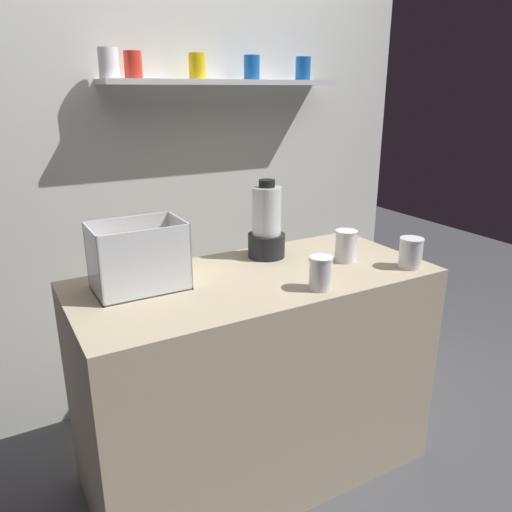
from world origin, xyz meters
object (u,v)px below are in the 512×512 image
at_px(carrot_display_bin, 139,268).
at_px(juice_cup_pomegranate_far_left, 321,275).
at_px(juice_cup_pomegranate_middle, 411,255).
at_px(juice_cup_beet_left, 346,248).
at_px(blender_pitcher, 267,226).

height_order(carrot_display_bin, juice_cup_pomegranate_far_left, carrot_display_bin).
bearing_deg(carrot_display_bin, juice_cup_pomegranate_far_left, -29.99).
distance_m(carrot_display_bin, juice_cup_pomegranate_far_left, 0.65).
bearing_deg(juice_cup_pomegranate_middle, juice_cup_beet_left, 133.18).
xyz_separation_m(juice_cup_pomegranate_far_left, juice_cup_pomegranate_middle, (0.45, 0.01, -0.00)).
height_order(carrot_display_bin, blender_pitcher, blender_pitcher).
relative_size(carrot_display_bin, juice_cup_beet_left, 2.43).
bearing_deg(blender_pitcher, juice_cup_pomegranate_middle, -42.97).
bearing_deg(carrot_display_bin, juice_cup_beet_left, -8.60).
relative_size(blender_pitcher, juice_cup_pomegranate_far_left, 2.71).
bearing_deg(blender_pitcher, juice_cup_beet_left, -39.96).
xyz_separation_m(blender_pitcher, juice_cup_beet_left, (0.25, -0.21, -0.08)).
bearing_deg(juice_cup_beet_left, juice_cup_pomegranate_middle, -46.82).
bearing_deg(carrot_display_bin, blender_pitcher, 8.62).
bearing_deg(juice_cup_pomegranate_middle, carrot_display_bin, 162.69).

